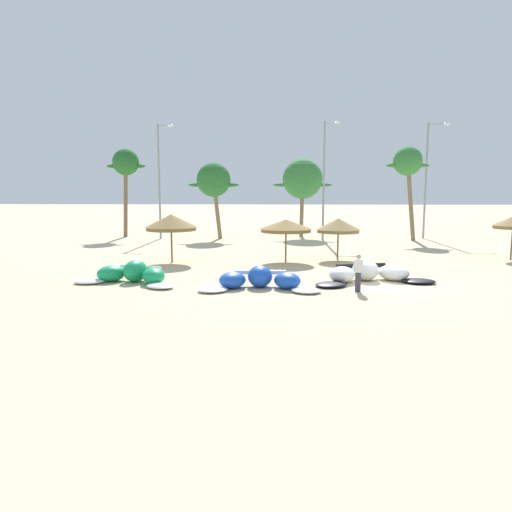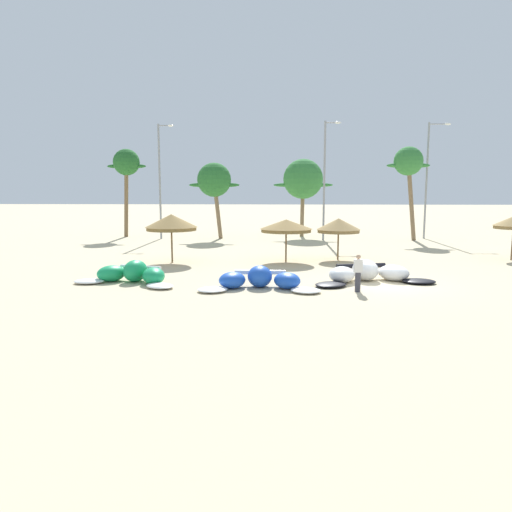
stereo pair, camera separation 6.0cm
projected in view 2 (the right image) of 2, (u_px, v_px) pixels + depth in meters
The scene contains 15 objects.
ground_plane at pixel (384, 284), 22.17m from camera, with size 260.00×260.00×0.00m, color beige.
kite_far_left at pixel (132, 274), 22.40m from camera, with size 5.19×3.12×1.04m.
kite_left at pixel (260, 280), 21.12m from camera, with size 5.61×2.54×0.98m.
kite_left_of_center at pixel (368, 273), 22.73m from camera, with size 6.02×3.54×1.02m.
beach_umbrella_near_van at pixel (171, 222), 28.41m from camera, with size 3.13×3.13×2.93m.
beach_umbrella_middle at pixel (286, 226), 28.84m from camera, with size 3.20×3.20×2.59m.
beach_umbrella_near_palms at pixel (339, 225), 29.69m from camera, with size 2.75×2.75×2.61m.
person_near_kites at pixel (358, 273), 20.33m from camera, with size 0.36×0.24×1.62m.
palm_leftmost at pixel (126, 164), 44.00m from camera, with size 3.66×2.44×8.17m.
palm_left at pixel (214, 181), 42.61m from camera, with size 4.58×3.05×6.82m.
palm_left_of_gap at pixel (303, 179), 44.62m from camera, with size 5.60×3.73×7.29m.
palm_center_left at pixel (409, 163), 40.74m from camera, with size 3.71×2.47×8.08m.
lamppost_west at pixel (161, 176), 42.42m from camera, with size 1.47×0.24×10.17m.
lamppost_west_center at pixel (325, 176), 41.08m from camera, with size 1.43×0.24×10.23m.
lamppost_east_center at pixel (428, 175), 42.54m from camera, with size 1.98×0.24×10.32m.
Camera 2 is at (-4.94, -22.05, 4.31)m, focal length 33.32 mm.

